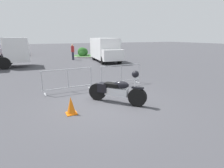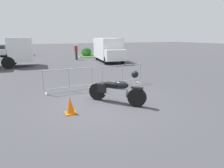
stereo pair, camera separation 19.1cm
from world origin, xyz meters
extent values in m
plane|color=#424247|center=(0.00, 0.00, 0.00)|extent=(120.00, 120.00, 0.00)
cylinder|color=black|center=(0.98, -0.69, 0.34)|extent=(0.59, 0.64, 0.68)
cylinder|color=black|center=(-0.10, 0.55, 0.34)|extent=(0.59, 0.64, 0.68)
cube|color=silver|center=(0.44, -0.07, 0.45)|extent=(0.78, 0.84, 0.30)
ellipsoid|color=black|center=(0.57, -0.21, 0.74)|extent=(0.60, 0.63, 0.28)
cube|color=black|center=(0.32, 0.07, 0.70)|extent=(0.59, 0.61, 0.13)
cube|color=black|center=(0.08, 0.35, 0.55)|extent=(0.51, 0.51, 0.34)
cube|color=black|center=(0.98, -0.69, 0.70)|extent=(0.39, 0.42, 0.06)
cylinder|color=silver|center=(0.91, -0.61, 0.84)|extent=(0.06, 0.06, 0.48)
sphere|color=silver|center=(0.95, -0.65, 1.03)|extent=(0.17, 0.17, 0.17)
sphere|color=black|center=(0.91, -0.61, 1.19)|extent=(0.25, 0.25, 0.25)
cylinder|color=#9EA0A5|center=(-0.93, 2.13, 1.05)|extent=(2.32, 0.10, 0.04)
cylinder|color=#9EA0A5|center=(-0.93, 2.13, 0.20)|extent=(2.32, 0.10, 0.04)
cylinder|color=#9EA0A5|center=(-2.04, 2.10, 0.62)|extent=(0.05, 0.05, 0.85)
cylinder|color=#9EA0A5|center=(-0.93, 2.13, 0.62)|extent=(0.05, 0.05, 0.85)
cylinder|color=#9EA0A5|center=(0.18, 2.16, 0.62)|extent=(0.05, 0.05, 0.85)
cube|color=#9EA0A5|center=(-1.97, 2.10, 0.01)|extent=(0.07, 0.44, 0.03)
cube|color=#9EA0A5|center=(0.11, 2.15, 0.01)|extent=(0.07, 0.44, 0.03)
cylinder|color=#9EA0A5|center=(1.81, 2.13, 1.05)|extent=(2.32, 0.10, 0.04)
cylinder|color=#9EA0A5|center=(1.81, 2.13, 0.20)|extent=(2.32, 0.10, 0.04)
cylinder|color=#9EA0A5|center=(0.70, 2.10, 0.62)|extent=(0.05, 0.05, 0.85)
cylinder|color=#9EA0A5|center=(1.81, 2.13, 0.62)|extent=(0.05, 0.05, 0.85)
cylinder|color=#9EA0A5|center=(2.93, 2.16, 0.62)|extent=(0.05, 0.05, 0.85)
cube|color=#9EA0A5|center=(0.77, 2.10, 0.01)|extent=(0.07, 0.44, 0.03)
cube|color=#9EA0A5|center=(2.86, 2.15, 0.01)|extent=(0.07, 0.44, 0.03)
cube|color=silver|center=(-3.28, 10.93, 1.43)|extent=(1.86, 2.23, 1.90)
cylinder|color=black|center=(-4.18, 11.92, 0.48)|extent=(0.97, 0.31, 0.96)
cylinder|color=black|center=(-4.24, 9.99, 0.48)|extent=(0.97, 0.31, 0.96)
cube|color=white|center=(4.63, 11.05, 1.31)|extent=(2.38, 4.27, 2.00)
cube|color=white|center=(4.39, 8.56, 0.84)|extent=(1.98, 1.08, 1.00)
cylinder|color=black|center=(5.27, 8.88, 0.36)|extent=(0.31, 0.74, 0.72)
cylinder|color=black|center=(3.60, 9.04, 0.36)|extent=(0.31, 0.74, 0.72)
cylinder|color=black|center=(5.59, 12.16, 0.36)|extent=(0.31, 0.74, 0.72)
cylinder|color=black|center=(3.91, 12.33, 0.36)|extent=(0.31, 0.74, 0.72)
cylinder|color=black|center=(-5.90, 22.70, 0.31)|extent=(0.25, 0.62, 0.61)
cylinder|color=black|center=(-5.72, 20.08, 0.31)|extent=(0.25, 0.62, 0.61)
cube|color=maroon|center=(-3.64, 21.34, 0.58)|extent=(1.93, 4.18, 0.66)
cube|color=#1E232B|center=(-3.63, 21.19, 1.15)|extent=(1.66, 2.18, 0.47)
cylinder|color=black|center=(-4.42, 22.59, 0.30)|extent=(0.25, 0.62, 0.61)
cylinder|color=black|center=(-3.03, 22.68, 0.30)|extent=(0.25, 0.62, 0.61)
cylinder|color=black|center=(-4.24, 19.99, 0.30)|extent=(0.25, 0.62, 0.61)
cylinder|color=black|center=(-2.85, 20.08, 0.30)|extent=(0.25, 0.62, 0.61)
cylinder|color=#262838|center=(1.91, 13.39, 0.42)|extent=(0.33, 0.33, 0.85)
cylinder|color=maroon|center=(1.91, 13.39, 1.16)|extent=(0.47, 0.47, 0.62)
sphere|color=tan|center=(1.91, 13.39, 1.58)|extent=(0.22, 0.22, 0.22)
cylinder|color=#ADA89E|center=(4.08, 15.85, 0.07)|extent=(3.38, 3.38, 0.14)
cylinder|color=#38662D|center=(4.08, 15.85, 0.15)|extent=(3.11, 3.11, 0.02)
sphere|color=#286023|center=(3.61, 15.76, 0.61)|extent=(1.12, 1.12, 1.12)
sphere|color=#33702D|center=(3.53, 15.55, 0.49)|extent=(0.82, 0.82, 0.82)
sphere|color=#33702D|center=(3.99, 16.28, 0.57)|extent=(1.01, 1.01, 1.01)
cube|color=orange|center=(-1.36, -0.34, 0.01)|extent=(0.34, 0.34, 0.03)
cone|color=orange|center=(-1.36, -0.34, 0.31)|extent=(0.28, 0.28, 0.56)
camera|label=1|loc=(-2.42, -5.72, 2.48)|focal=28.00mm
camera|label=2|loc=(-2.24, -5.80, 2.48)|focal=28.00mm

